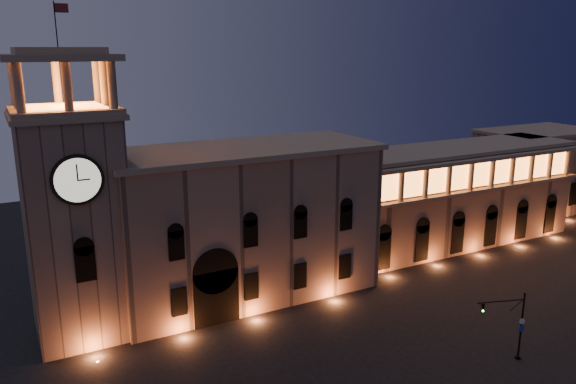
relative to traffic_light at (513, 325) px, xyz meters
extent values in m
plane|color=black|center=(-13.67, 3.46, -3.54)|extent=(160.00, 160.00, 0.00)
cube|color=#826555|center=(-15.67, 25.46, 4.96)|extent=(30.00, 12.00, 17.00)
cube|color=gray|center=(-15.67, 25.46, 13.76)|extent=(30.80, 12.80, 0.60)
cube|color=black|center=(-21.67, 20.06, -0.54)|extent=(5.00, 1.40, 6.00)
cylinder|color=black|center=(-21.67, 20.06, 2.46)|extent=(5.00, 1.40, 5.00)
cube|color=orange|center=(-21.67, 19.86, -0.74)|extent=(4.20, 0.20, 5.00)
cube|color=#826555|center=(-34.17, 24.46, 7.46)|extent=(9.00, 9.00, 22.00)
cube|color=gray|center=(-34.17, 24.46, 18.71)|extent=(9.80, 9.80, 0.50)
cylinder|color=black|center=(-34.17, 19.78, 13.46)|extent=(4.60, 0.35, 4.60)
cylinder|color=beige|center=(-34.17, 19.64, 13.46)|extent=(4.00, 0.12, 4.00)
cube|color=gray|center=(-34.17, 24.46, 19.21)|extent=(9.40, 9.40, 0.50)
cube|color=orange|center=(-34.17, 24.46, 19.51)|extent=(6.80, 6.80, 0.15)
cylinder|color=gray|center=(-37.97, 20.66, 21.56)|extent=(0.76, 0.76, 4.20)
cylinder|color=gray|center=(-34.17, 20.66, 21.56)|extent=(0.76, 0.76, 4.20)
cylinder|color=gray|center=(-30.37, 20.66, 21.56)|extent=(0.76, 0.76, 4.20)
cylinder|color=gray|center=(-37.97, 28.26, 21.56)|extent=(0.76, 0.76, 4.20)
cylinder|color=gray|center=(-34.17, 28.26, 21.56)|extent=(0.76, 0.76, 4.20)
cylinder|color=gray|center=(-30.37, 28.26, 21.56)|extent=(0.76, 0.76, 4.20)
cylinder|color=gray|center=(-37.97, 24.46, 21.56)|extent=(0.76, 0.76, 4.20)
cylinder|color=gray|center=(-30.37, 24.46, 21.56)|extent=(0.76, 0.76, 4.20)
cube|color=gray|center=(-34.17, 24.46, 23.96)|extent=(9.80, 9.80, 0.60)
cube|color=gray|center=(-34.17, 24.46, 24.56)|extent=(7.50, 7.50, 0.60)
cylinder|color=black|center=(-34.17, 24.46, 26.86)|extent=(0.10, 0.10, 4.00)
plane|color=maroon|center=(-33.57, 24.46, 28.26)|extent=(1.20, 0.00, 1.20)
cube|color=#7D6050|center=(18.33, 27.46, 3.46)|extent=(40.00, 10.00, 14.00)
cube|color=gray|center=(18.33, 27.46, 10.71)|extent=(40.60, 10.60, 0.50)
cube|color=gray|center=(18.33, 21.96, 5.76)|extent=(40.00, 1.20, 0.40)
cube|color=gray|center=(18.33, 21.96, 10.06)|extent=(40.00, 1.40, 0.50)
cube|color=orange|center=(18.33, 22.51, 7.96)|extent=(38.00, 0.15, 3.60)
cylinder|color=gray|center=(0.33, 21.96, 7.96)|extent=(0.70, 0.70, 4.00)
cylinder|color=gray|center=(4.33, 21.96, 7.96)|extent=(0.70, 0.70, 4.00)
cylinder|color=gray|center=(8.33, 21.96, 7.96)|extent=(0.70, 0.70, 4.00)
cylinder|color=gray|center=(12.33, 21.96, 7.96)|extent=(0.70, 0.70, 4.00)
cylinder|color=gray|center=(16.33, 21.96, 7.96)|extent=(0.70, 0.70, 4.00)
cylinder|color=gray|center=(20.33, 21.96, 7.96)|extent=(0.70, 0.70, 4.00)
cylinder|color=gray|center=(24.33, 21.96, 7.96)|extent=(0.70, 0.70, 4.00)
cylinder|color=gray|center=(28.33, 21.96, 7.96)|extent=(0.70, 0.70, 4.00)
cylinder|color=gray|center=(32.33, 21.96, 7.96)|extent=(0.70, 0.70, 4.00)
cylinder|color=gray|center=(36.33, 21.96, 7.96)|extent=(0.70, 0.70, 4.00)
cube|color=#7D6050|center=(44.33, 33.46, 3.46)|extent=(20.00, 12.00, 14.00)
cylinder|color=black|center=(0.79, -0.25, -0.28)|extent=(0.19, 0.19, 6.51)
cylinder|color=black|center=(0.79, -0.25, -3.40)|extent=(0.52, 0.52, 0.28)
sphere|color=black|center=(0.79, -0.25, 3.07)|extent=(0.26, 0.26, 0.26)
cylinder|color=black|center=(-1.42, 0.48, 2.51)|extent=(4.45, 1.57, 0.11)
cube|color=black|center=(-3.10, 1.03, 2.04)|extent=(0.35, 0.33, 0.79)
cylinder|color=#0CE53F|center=(-3.14, 0.89, 1.78)|extent=(0.18, 0.12, 0.17)
cylinder|color=silver|center=(0.70, -0.36, 0.37)|extent=(0.54, 0.21, 0.56)
cylinder|color=navy|center=(0.70, -0.36, -0.37)|extent=(0.54, 0.21, 0.56)
camera|label=1|loc=(-40.54, -31.63, 24.79)|focal=35.00mm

